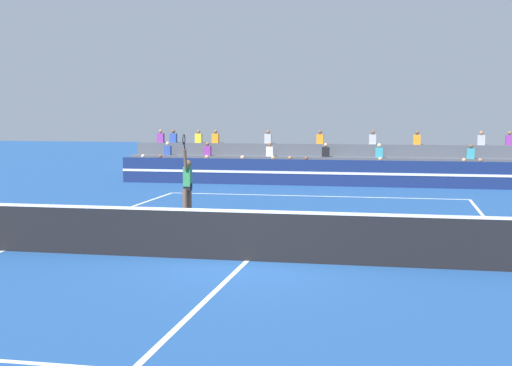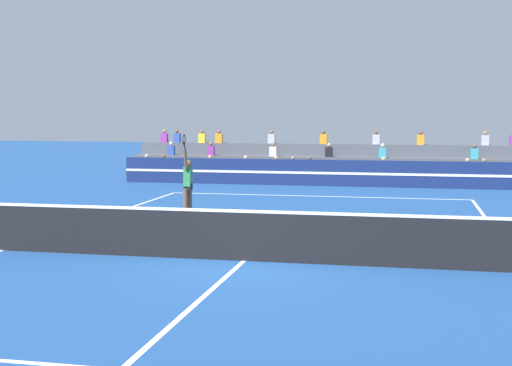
% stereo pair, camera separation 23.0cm
% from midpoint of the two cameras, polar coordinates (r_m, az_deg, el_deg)
% --- Properties ---
extents(ground_plane, '(120.00, 120.00, 0.00)m').
position_cam_midpoint_polar(ground_plane, '(14.71, -1.17, -6.25)').
color(ground_plane, navy).
extents(court_lines, '(11.10, 23.90, 0.01)m').
position_cam_midpoint_polar(court_lines, '(14.71, -1.17, -6.24)').
color(court_lines, white).
rests_on(court_lines, ground).
extents(tennis_net, '(12.00, 0.10, 1.10)m').
position_cam_midpoint_polar(tennis_net, '(14.61, -1.18, -4.16)').
color(tennis_net, black).
rests_on(tennis_net, ground).
extents(sponsor_banner_wall, '(18.00, 0.26, 1.10)m').
position_cam_midpoint_polar(sponsor_banner_wall, '(30.09, 5.38, 0.81)').
color(sponsor_banner_wall, navy).
rests_on(sponsor_banner_wall, ground).
extents(bleacher_stand, '(18.77, 2.85, 2.28)m').
position_cam_midpoint_polar(bleacher_stand, '(32.59, 5.82, 1.35)').
color(bleacher_stand, '#4C515B').
rests_on(bleacher_stand, ground).
extents(tennis_player, '(0.33, 0.94, 2.50)m').
position_cam_midpoint_polar(tennis_player, '(20.44, -5.83, -0.17)').
color(tennis_player, brown).
rests_on(tennis_player, ground).
extents(tennis_ball, '(0.07, 0.07, 0.07)m').
position_cam_midpoint_polar(tennis_ball, '(19.65, 1.78, -3.17)').
color(tennis_ball, '#C6DB33').
rests_on(tennis_ball, ground).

